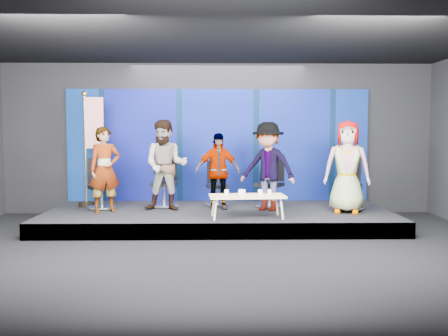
% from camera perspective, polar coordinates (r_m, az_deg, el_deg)
% --- Properties ---
extents(ground, '(10.00, 10.00, 0.00)m').
position_cam_1_polar(ground, '(7.93, -0.50, -9.80)').
color(ground, black).
rests_on(ground, ground).
extents(room_walls, '(10.02, 8.02, 3.51)m').
position_cam_1_polar(room_walls, '(7.71, -0.51, 8.00)').
color(room_walls, black).
rests_on(room_walls, ground).
extents(riser, '(7.00, 3.00, 0.30)m').
position_cam_1_polar(riser, '(10.35, -0.64, -5.65)').
color(riser, black).
rests_on(riser, ground).
extents(backdrop, '(7.00, 0.08, 2.60)m').
position_cam_1_polar(backdrop, '(11.65, -0.71, 2.61)').
color(backdrop, navy).
rests_on(backdrop, riser).
extents(chair_a, '(0.80, 0.80, 1.06)m').
position_cam_1_polar(chair_a, '(10.79, -13.89, -2.70)').
color(chair_a, silver).
rests_on(chair_a, riser).
extents(panelist_a, '(0.74, 0.65, 1.72)m').
position_cam_1_polar(panelist_a, '(10.25, -13.46, -0.18)').
color(panelist_a, black).
rests_on(panelist_a, riser).
extents(chair_b, '(0.70, 0.70, 1.15)m').
position_cam_1_polar(chair_b, '(10.83, -6.81, -2.43)').
color(chair_b, silver).
rests_on(chair_b, riser).
extents(panelist_b, '(0.96, 0.78, 1.86)m').
position_cam_1_polar(panelist_b, '(10.27, -6.67, 0.32)').
color(panelist_b, black).
rests_on(panelist_b, riser).
extents(chair_c, '(0.62, 0.62, 0.98)m').
position_cam_1_polar(chair_c, '(10.95, -0.79, -2.61)').
color(chair_c, silver).
rests_on(chair_c, riser).
extents(panelist_c, '(0.97, 0.50, 1.59)m').
position_cam_1_polar(panelist_c, '(10.40, -0.74, -0.35)').
color(panelist_c, black).
rests_on(panelist_c, riser).
extents(chair_d, '(0.86, 0.86, 1.12)m').
position_cam_1_polar(chair_d, '(10.78, 5.34, -2.49)').
color(chair_d, silver).
rests_on(chair_d, riser).
extents(panelist_d, '(1.35, 1.15, 1.81)m').
position_cam_1_polar(panelist_d, '(10.23, 5.04, 0.18)').
color(panelist_d, black).
rests_on(panelist_d, riser).
extents(chair_e, '(0.78, 0.78, 1.13)m').
position_cam_1_polar(chair_e, '(10.76, 14.13, -2.59)').
color(chair_e, silver).
rests_on(chair_e, riser).
extents(panelist_e, '(1.02, 0.80, 1.84)m').
position_cam_1_polar(panelist_e, '(10.21, 13.89, 0.14)').
color(panelist_e, black).
rests_on(panelist_e, riser).
extents(coffee_table, '(1.45, 0.70, 0.43)m').
position_cam_1_polar(coffee_table, '(9.36, 2.65, -3.31)').
color(coffee_table, tan).
rests_on(coffee_table, riser).
extents(mug_a, '(0.08, 0.08, 0.10)m').
position_cam_1_polar(mug_a, '(9.36, 0.29, -2.79)').
color(mug_a, silver).
rests_on(mug_a, coffee_table).
extents(mug_b, '(0.09, 0.09, 0.11)m').
position_cam_1_polar(mug_b, '(9.29, 1.93, -2.80)').
color(mug_b, silver).
rests_on(mug_b, coffee_table).
extents(mug_c, '(0.08, 0.08, 0.09)m').
position_cam_1_polar(mug_c, '(9.45, 2.24, -2.75)').
color(mug_c, silver).
rests_on(mug_c, coffee_table).
extents(mug_d, '(0.09, 0.09, 0.11)m').
position_cam_1_polar(mug_d, '(9.34, 4.17, -2.79)').
color(mug_d, silver).
rests_on(mug_d, coffee_table).
extents(mug_e, '(0.08, 0.08, 0.09)m').
position_cam_1_polar(mug_e, '(9.50, 5.22, -2.73)').
color(mug_e, silver).
rests_on(mug_e, coffee_table).
extents(flag_stand, '(0.57, 0.33, 2.48)m').
position_cam_1_polar(flag_stand, '(11.05, -14.96, 2.46)').
color(flag_stand, black).
rests_on(flag_stand, riser).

